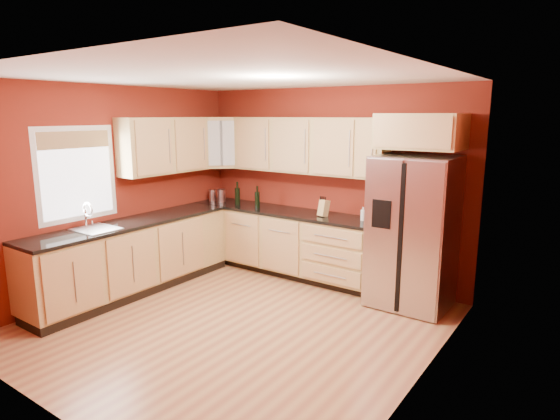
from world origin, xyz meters
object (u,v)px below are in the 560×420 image
object	(u,v)px
canister_left	(213,195)
soap_dispenser	(363,214)
refrigerator	(413,232)
wine_bottle_a	(257,197)
knife_block	(324,208)

from	to	relation	value
canister_left	soap_dispenser	xyz separation A→B (m)	(2.50, 0.09, -0.00)
canister_left	soap_dispenser	bearing A→B (deg)	2.00
soap_dispenser	refrigerator	bearing A→B (deg)	-8.47
wine_bottle_a	knife_block	xyz separation A→B (m)	(1.07, 0.05, -0.05)
refrigerator	soap_dispenser	xyz separation A→B (m)	(-0.69, 0.10, 0.12)
canister_left	wine_bottle_a	xyz separation A→B (m)	(0.89, -0.02, 0.07)
knife_block	soap_dispenser	size ratio (longest dim) A/B	1.26
knife_block	soap_dispenser	world-z (taller)	knife_block
refrigerator	soap_dispenser	distance (m)	0.70
knife_block	soap_dispenser	bearing A→B (deg)	22.80
wine_bottle_a	soap_dispenser	xyz separation A→B (m)	(1.61, 0.11, -0.07)
refrigerator	canister_left	xyz separation A→B (m)	(-3.19, 0.01, 0.12)
wine_bottle_a	canister_left	bearing A→B (deg)	178.66
knife_block	canister_left	bearing A→B (deg)	-162.78
canister_left	knife_block	size ratio (longest dim) A/B	0.81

